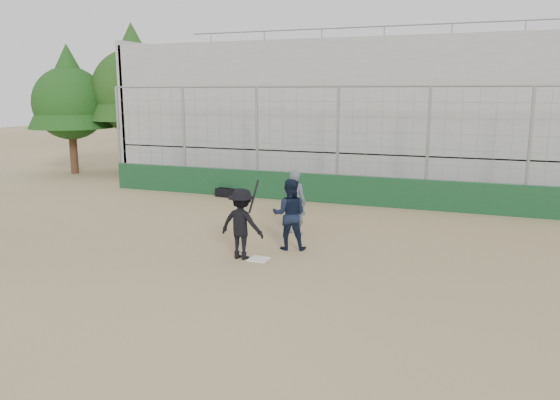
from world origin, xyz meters
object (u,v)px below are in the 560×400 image
(umpire, at_px, (295,205))
(equipment_bag, at_px, (225,193))
(catcher_crouched, at_px, (290,226))
(batter_at_plate, at_px, (242,224))

(umpire, bearing_deg, equipment_bag, -38.68)
(catcher_crouched, bearing_deg, umpire, 104.38)
(catcher_crouched, xyz_separation_m, umpire, (-0.38, 1.49, 0.20))
(batter_at_plate, xyz_separation_m, catcher_crouched, (0.80, 1.07, -0.24))
(batter_at_plate, height_order, umpire, batter_at_plate)
(equipment_bag, bearing_deg, batter_at_plate, -60.89)
(catcher_crouched, xyz_separation_m, equipment_bag, (-4.53, 5.64, -0.43))
(batter_at_plate, relative_size, umpire, 1.15)
(umpire, bearing_deg, catcher_crouched, 110.71)
(umpire, relative_size, equipment_bag, 2.06)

